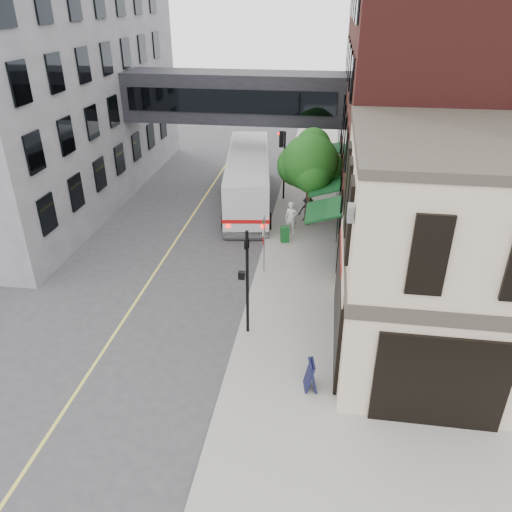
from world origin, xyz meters
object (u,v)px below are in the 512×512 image
(pedestrian_c, at_px, (308,210))
(sandwich_board, at_px, (311,375))
(newspaper_box, at_px, (285,234))
(pedestrian_b, at_px, (309,207))
(bus, at_px, (248,176))
(pedestrian_a, at_px, (291,218))

(pedestrian_c, distance_m, sandwich_board, 14.12)
(pedestrian_c, distance_m, newspaper_box, 2.90)
(pedestrian_b, distance_m, pedestrian_c, 0.48)
(sandwich_board, bearing_deg, newspaper_box, 89.77)
(pedestrian_b, bearing_deg, pedestrian_c, -97.66)
(bus, relative_size, pedestrian_b, 7.24)
(pedestrian_b, bearing_deg, sandwich_board, -85.18)
(pedestrian_a, height_order, sandwich_board, pedestrian_a)
(pedestrian_b, bearing_deg, pedestrian_a, -114.11)
(pedestrian_b, height_order, sandwich_board, pedestrian_b)
(pedestrian_a, height_order, pedestrian_c, pedestrian_a)
(pedestrian_a, bearing_deg, pedestrian_c, 56.58)
(pedestrian_a, relative_size, pedestrian_b, 1.11)
(pedestrian_c, bearing_deg, sandwich_board, -98.78)
(pedestrian_a, height_order, pedestrian_b, pedestrian_a)
(pedestrian_b, relative_size, newspaper_box, 1.89)
(pedestrian_c, xyz_separation_m, newspaper_box, (-1.10, -2.65, -0.39))
(pedestrian_a, bearing_deg, newspaper_box, -104.21)
(pedestrian_c, bearing_deg, newspaper_box, -124.83)
(pedestrian_b, xyz_separation_m, newspaper_box, (-1.17, -3.13, -0.40))
(pedestrian_b, height_order, newspaper_box, pedestrian_b)
(bus, bearing_deg, pedestrian_b, -33.85)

